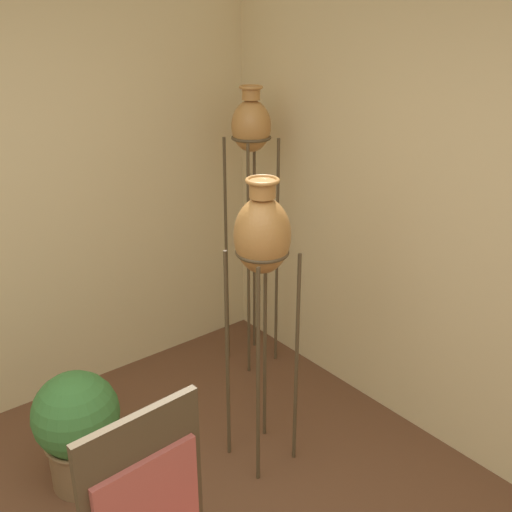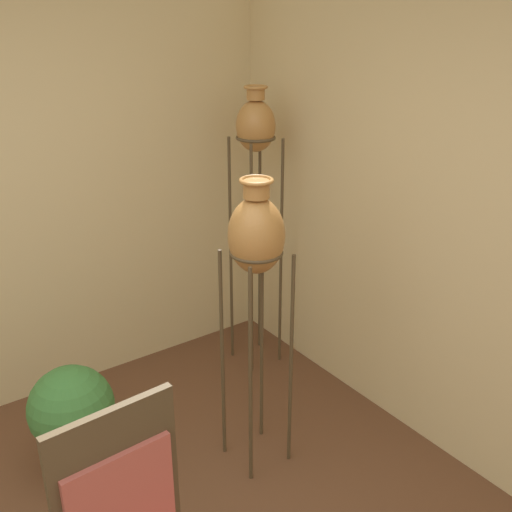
{
  "view_description": "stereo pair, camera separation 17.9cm",
  "coord_description": "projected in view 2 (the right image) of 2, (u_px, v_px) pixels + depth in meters",
  "views": [
    {
      "loc": [
        -0.47,
        -1.26,
        2.37
      ],
      "look_at": [
        1.56,
        1.26,
        1.02
      ],
      "focal_mm": 42.0,
      "sensor_mm": 36.0,
      "label": 1
    },
    {
      "loc": [
        -0.33,
        -1.37,
        2.37
      ],
      "look_at": [
        1.56,
        1.26,
        1.02
      ],
      "focal_mm": 42.0,
      "sensor_mm": 36.0,
      "label": 2
    }
  ],
  "objects": [
    {
      "name": "vase_stand_tall",
      "position": [
        256.0,
        139.0,
        3.76
      ],
      "size": [
        0.26,
        0.26,
        1.92
      ],
      "color": "#473823",
      "rests_on": "ground_plane"
    },
    {
      "name": "vase_stand_medium",
      "position": [
        256.0,
        241.0,
        2.92
      ],
      "size": [
        0.28,
        0.28,
        1.62
      ],
      "color": "#473823",
      "rests_on": "ground_plane"
    },
    {
      "name": "potted_plant",
      "position": [
        73.0,
        420.0,
        3.15
      ],
      "size": [
        0.45,
        0.45,
        0.66
      ],
      "color": "brown",
      "rests_on": "ground_plane"
    }
  ]
}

